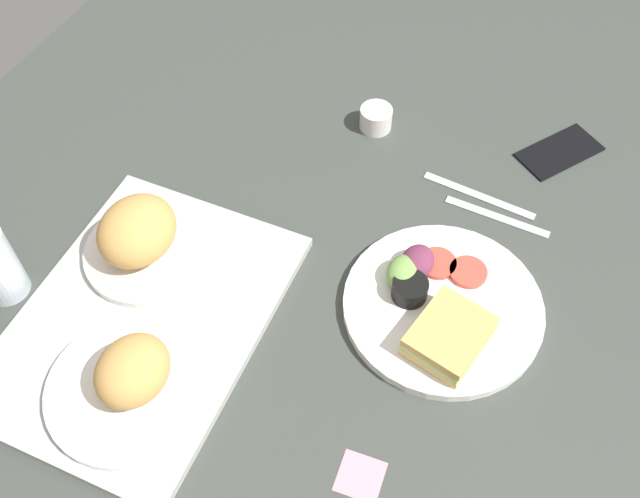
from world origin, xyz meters
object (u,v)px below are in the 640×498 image
object	(u,v)px
plate_with_salad	(439,306)
sticky_note	(360,476)
bread_plate_far	(141,237)
knife	(479,195)
serving_tray	(142,321)
bread_plate_near	(131,380)
espresso_cup	(376,118)
cell_phone	(560,151)
fork	(497,216)

from	to	relation	value
plate_with_salad	sticky_note	bearing A→B (deg)	178.97
bread_plate_far	knife	distance (cm)	53.71
serving_tray	bread_plate_near	xyz separation A→B (cm)	(-9.51, -5.50, 3.70)
bread_plate_near	plate_with_salad	world-z (taller)	bread_plate_near
espresso_cup	plate_with_salad	bearing A→B (deg)	-143.58
knife	cell_phone	xyz separation A→B (cm)	(15.34, -9.34, 0.15)
bread_plate_near	espresso_cup	bearing A→B (deg)	-8.19
fork	cell_phone	size ratio (longest dim) A/B	1.18
espresso_cup	cell_phone	xyz separation A→B (cm)	(7.77, -30.79, -1.60)
knife	espresso_cup	bearing A→B (deg)	-16.16
bread_plate_near	fork	world-z (taller)	bread_plate_near
fork	sticky_note	size ratio (longest dim) A/B	3.04
plate_with_salad	fork	distance (cm)	20.85
serving_tray	espresso_cup	world-z (taller)	espresso_cup
cell_phone	knife	bearing A→B (deg)	-177.85
bread_plate_near	espresso_cup	world-z (taller)	bread_plate_near
bread_plate_near	sticky_note	bearing A→B (deg)	-85.02
bread_plate_near	cell_phone	size ratio (longest dim) A/B	1.51
bread_plate_near	fork	xyz separation A→B (cm)	(50.17, -34.19, -4.25)
knife	bread_plate_far	bearing A→B (deg)	42.71
bread_plate_near	plate_with_salad	distance (cm)	43.46
plate_with_salad	espresso_cup	world-z (taller)	plate_with_salad
plate_with_salad	knife	size ratio (longest dim) A/B	1.52
fork	cell_phone	bearing A→B (deg)	-105.66
plate_with_salad	cell_phone	xyz separation A→B (cm)	(39.00, -7.75, -1.30)
cell_phone	sticky_note	xyz separation A→B (cm)	(-65.79, 8.23, -0.34)
plate_with_salad	bread_plate_near	bearing A→B (deg)	132.89
plate_with_salad	sticky_note	xyz separation A→B (cm)	(-26.79, 0.48, -1.64)
espresso_cup	bread_plate_far	bearing A→B (deg)	154.48
serving_tray	knife	bearing A→B (deg)	-39.26
fork	bread_plate_far	bearing A→B (deg)	34.91
knife	cell_phone	distance (cm)	17.96
sticky_note	knife	bearing A→B (deg)	1.26
serving_tray	bread_plate_near	world-z (taller)	bread_plate_near
serving_tray	cell_phone	xyz separation A→B (cm)	(59.00, -45.02, -0.40)
fork	knife	bearing A→B (deg)	-36.31
espresso_cup	bread_plate_near	bearing A→B (deg)	171.81
serving_tray	bread_plate_near	size ratio (longest dim) A/B	2.07
serving_tray	cell_phone	distance (cm)	74.22
bread_plate_near	bread_plate_far	distance (cm)	22.23
plate_with_salad	serving_tray	bearing A→B (deg)	118.22
bread_plate_far	espresso_cup	size ratio (longest dim) A/B	3.48
serving_tray	bread_plate_near	distance (cm)	11.59
bread_plate_far	sticky_note	xyz separation A→B (cm)	(-16.51, -42.37, -5.65)
bread_plate_near	espresso_cup	xyz separation A→B (cm)	(60.74, -8.74, -2.50)
bread_plate_near	plate_with_salad	bearing A→B (deg)	-47.11
cell_phone	fork	bearing A→B (deg)	-162.75
knife	serving_tray	bearing A→B (deg)	54.02
fork	sticky_note	world-z (taller)	fork
serving_tray	espresso_cup	distance (cm)	53.19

